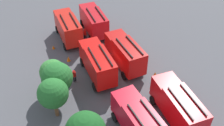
% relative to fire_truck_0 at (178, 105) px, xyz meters
% --- Properties ---
extents(ground_plane, '(56.08, 56.08, 0.00)m').
position_rel_fire_truck_0_xyz_m(ground_plane, '(9.74, 2.30, -2.15)').
color(ground_plane, '#4C4C51').
extents(fire_truck_0, '(7.46, 3.51, 3.88)m').
position_rel_fire_truck_0_xyz_m(fire_truck_0, '(0.00, 0.00, 0.00)').
color(fire_truck_0, red).
rests_on(fire_truck_0, ground).
extents(fire_truck_1, '(7.31, 3.05, 3.88)m').
position_rel_fire_truck_0_xyz_m(fire_truck_1, '(10.01, 0.33, 0.00)').
color(fire_truck_1, '#BC0F0C').
rests_on(fire_truck_1, ground).
extents(fire_truck_2, '(7.44, 3.45, 3.88)m').
position_rel_fire_truck_0_xyz_m(fire_truck_2, '(19.12, 0.47, 0.00)').
color(fire_truck_2, red).
rests_on(fire_truck_2, ground).
extents(fire_truck_3, '(7.27, 2.92, 3.88)m').
position_rel_fire_truck_0_xyz_m(fire_truck_3, '(0.02, 4.54, 0.00)').
color(fire_truck_3, red).
rests_on(fire_truck_3, ground).
extents(fire_truck_4, '(7.40, 3.33, 3.88)m').
position_rel_fire_truck_0_xyz_m(fire_truck_4, '(9.87, 4.22, 0.00)').
color(fire_truck_4, red).
rests_on(fire_truck_4, ground).
extents(fire_truck_5, '(7.40, 3.32, 3.88)m').
position_rel_fire_truck_0_xyz_m(fire_truck_5, '(19.10, 4.54, 0.00)').
color(fire_truck_5, red).
rests_on(fire_truck_5, ground).
extents(firefighter_0, '(0.42, 0.48, 1.84)m').
position_rel_fire_truck_0_xyz_m(firefighter_0, '(17.97, 2.44, -1.11)').
color(firefighter_0, black).
rests_on(firefighter_0, ground).
extents(firefighter_1, '(0.46, 0.47, 1.65)m').
position_rel_fire_truck_0_xyz_m(firefighter_1, '(23.28, -0.12, -1.24)').
color(firefighter_1, black).
rests_on(firefighter_1, ground).
extents(firefighter_2, '(0.32, 0.46, 1.66)m').
position_rel_fire_truck_0_xyz_m(firefighter_2, '(10.24, 7.14, -1.23)').
color(firefighter_2, black).
rests_on(firefighter_2, ground).
extents(tree_1, '(3.13, 3.13, 4.86)m').
position_rel_fire_truck_0_xyz_m(tree_1, '(6.20, 10.74, 1.11)').
color(tree_1, brown).
rests_on(tree_1, ground).
extents(tree_2, '(3.32, 3.32, 5.15)m').
position_rel_fire_truck_0_xyz_m(tree_2, '(8.01, 9.67, 1.31)').
color(tree_2, brown).
rests_on(tree_2, ground).
extents(tree_3, '(2.87, 2.87, 4.45)m').
position_rel_fire_truck_0_xyz_m(tree_3, '(9.61, 9.72, 0.84)').
color(tree_3, brown).
rests_on(tree_3, ground).
extents(traffic_cone_0, '(0.47, 0.47, 0.67)m').
position_rel_fire_truck_0_xyz_m(traffic_cone_0, '(6.45, -2.01, -1.82)').
color(traffic_cone_0, '#F2600C').
rests_on(traffic_cone_0, ground).
extents(traffic_cone_1, '(0.50, 0.50, 0.71)m').
position_rel_fire_truck_0_xyz_m(traffic_cone_1, '(14.37, 6.42, -1.80)').
color(traffic_cone_1, '#F2600C').
rests_on(traffic_cone_1, ground).
extents(traffic_cone_2, '(0.39, 0.39, 0.55)m').
position_rel_fire_truck_0_xyz_m(traffic_cone_2, '(18.01, 7.36, -1.88)').
color(traffic_cone_2, '#F2600C').
rests_on(traffic_cone_2, ground).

